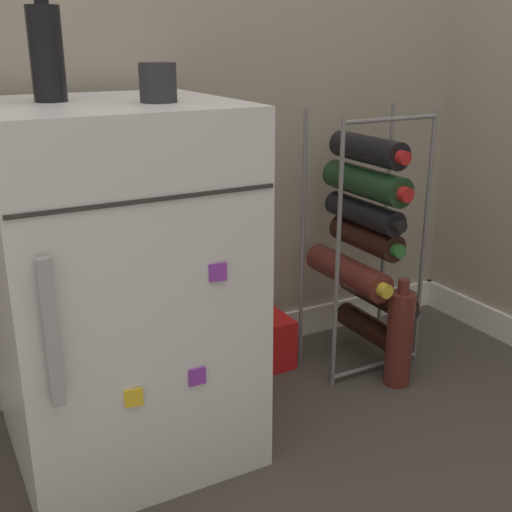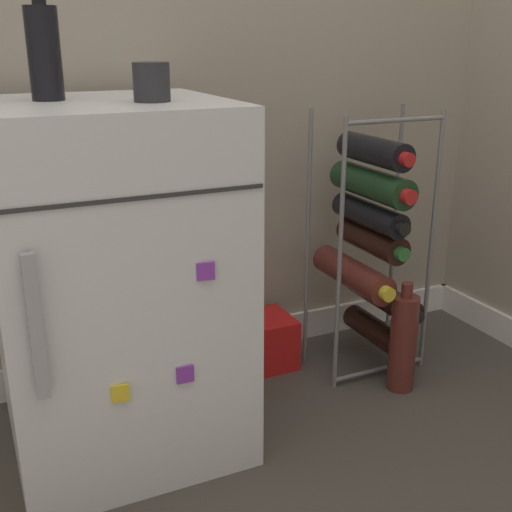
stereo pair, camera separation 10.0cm
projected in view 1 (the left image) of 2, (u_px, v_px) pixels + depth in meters
The scene contains 7 objects.
ground_plane at pixel (321, 468), 1.45m from camera, with size 14.00×14.00×0.00m, color #423D38.
mini_fridge at pixel (119, 286), 1.42m from camera, with size 0.51×0.52×0.80m.
wine_rack at pixel (365, 240), 1.82m from camera, with size 0.31×0.33×0.75m.
soda_box at pixel (249, 344), 1.88m from camera, with size 0.24×0.16×0.15m.
fridge_top_cup at pixel (158, 83), 1.26m from camera, with size 0.07×0.07×0.08m.
fridge_top_bottle at pixel (46, 52), 1.25m from camera, with size 0.07×0.07×0.22m.
loose_bottle_floor at pixel (400, 338), 1.77m from camera, with size 0.07×0.07×0.31m.
Camera 1 is at (-0.71, -1.00, 0.92)m, focal length 45.00 mm.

